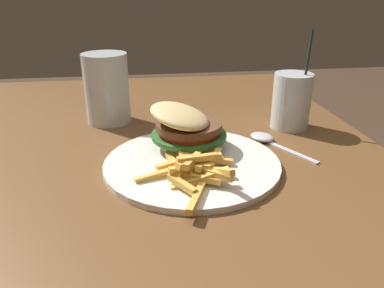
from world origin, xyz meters
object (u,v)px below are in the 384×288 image
Objects in this scene: beer_glass at (107,90)px; juice_glass at (291,102)px; meal_plate_near at (189,146)px; spoon at (265,139)px.

juice_glass is at bearing -103.42° from beer_glass.
meal_plate_near is at bearing 119.45° from juice_glass.
beer_glass is (0.22, 0.14, 0.04)m from meal_plate_near.
meal_plate_near is 0.26m from beer_glass.
juice_glass reaches higher than spoon.
spoon is at bearing -69.00° from meal_plate_near.
juice_glass is (0.13, -0.23, 0.03)m from meal_plate_near.
spoon is (-0.16, -0.30, -0.06)m from beer_glass.
juice_glass is at bearing -75.52° from spoon.
spoon is at bearing 133.16° from juice_glass.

